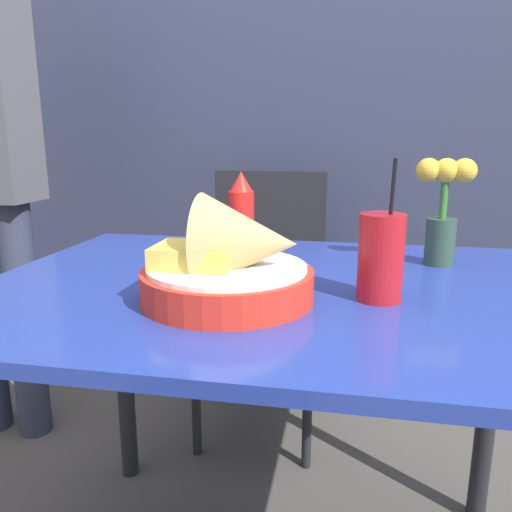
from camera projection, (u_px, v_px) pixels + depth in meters
The scene contains 7 objects.
wall_window at pixel (321, 62), 1.88m from camera, with size 7.00×0.06×2.60m.
dining_table at pixel (276, 333), 0.99m from camera, with size 1.13×0.82×0.75m.
chair_far_window at pixel (266, 278), 1.77m from camera, with size 0.40×0.40×0.91m.
food_basket at pixel (234, 265), 0.84m from camera, with size 0.30×0.30×0.18m.
ketchup_bottle at pixel (241, 219), 1.10m from camera, with size 0.06×0.06×0.20m.
drink_cup at pixel (381, 260), 0.85m from camera, with size 0.08×0.08×0.24m.
flower_vase at pixel (443, 206), 1.07m from camera, with size 0.12×0.06×0.23m.
Camera 1 is at (0.13, -0.91, 1.02)m, focal length 35.00 mm.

